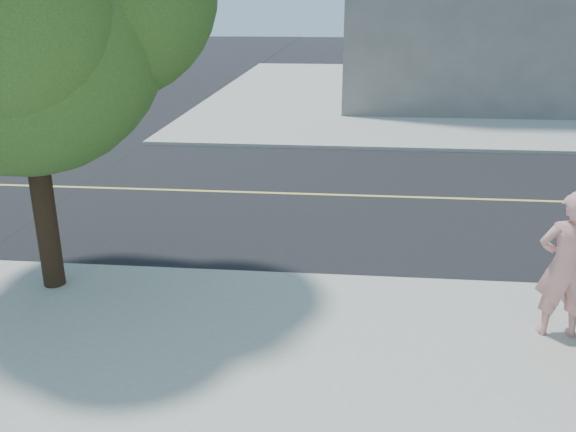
# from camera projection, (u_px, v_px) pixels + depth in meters

# --- Properties ---
(ground) EXTENTS (140.00, 140.00, 0.00)m
(ground) POSITION_uv_depth(u_px,v_px,m) (26.00, 268.00, 10.02)
(ground) COLOR black
(ground) RESTS_ON ground
(road_ew) EXTENTS (140.00, 9.00, 0.01)m
(road_ew) POSITION_uv_depth(u_px,v_px,m) (122.00, 189.00, 14.23)
(road_ew) COLOR black
(road_ew) RESTS_ON ground
(sidewalk_ne) EXTENTS (29.00, 25.00, 0.12)m
(sidewalk_ne) POSITION_uv_depth(u_px,v_px,m) (521.00, 93.00, 28.89)
(sidewalk_ne) COLOR #ABAAA2
(sidewalk_ne) RESTS_ON ground
(man_on_phone) EXTENTS (0.71, 0.47, 1.93)m
(man_on_phone) POSITION_uv_depth(u_px,v_px,m) (566.00, 265.00, 7.49)
(man_on_phone) COLOR #D8918B
(man_on_phone) RESTS_ON sidewalk_se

